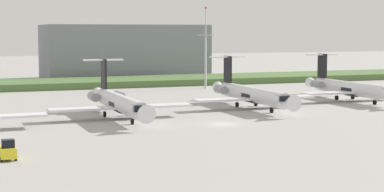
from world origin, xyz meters
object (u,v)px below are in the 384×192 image
(regional_jet_fourth, at_px, (350,88))
(antenna_mast, at_px, (206,54))
(regional_jet_third, at_px, (251,94))
(baggage_tug, at_px, (8,151))
(regional_jet_second, at_px, (119,102))

(regional_jet_fourth, distance_m, antenna_mast, 39.68)
(regional_jet_third, bearing_deg, baggage_tug, -143.55)
(regional_jet_second, bearing_deg, regional_jet_third, 10.35)
(regional_jet_fourth, relative_size, antenna_mast, 1.58)
(regional_jet_third, distance_m, baggage_tug, 56.31)
(regional_jet_second, relative_size, baggage_tug, 9.69)
(antenna_mast, height_order, baggage_tug, antenna_mast)
(regional_jet_third, xyz_separation_m, antenna_mast, (6.98, 39.38, 5.67))
(regional_jet_third, relative_size, baggage_tug, 9.69)
(baggage_tug, bearing_deg, antenna_mast, 54.34)
(antenna_mast, xyz_separation_m, baggage_tug, (-52.26, -72.82, -7.20))
(regional_jet_second, distance_m, regional_jet_fourth, 50.29)
(regional_jet_fourth, relative_size, baggage_tug, 9.69)
(regional_jet_third, distance_m, regional_jet_fourth, 24.16)
(regional_jet_second, height_order, regional_jet_fourth, same)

